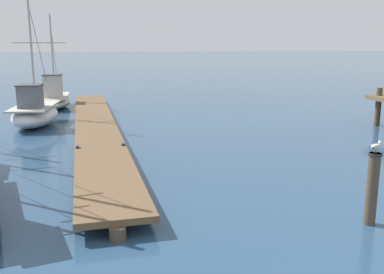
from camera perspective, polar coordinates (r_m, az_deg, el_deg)
floating_dock at (r=20.33m, az=-12.48°, el=1.41°), size 3.84×22.92×0.53m
fishing_boat_1 at (r=29.20m, az=-17.52°, el=4.93°), size 2.20×5.29×5.83m
fishing_boat_3 at (r=23.05m, az=-19.86°, el=3.01°), size 2.27×5.28×6.28m
mooring_piling at (r=10.71m, az=22.49°, el=-6.12°), size 0.30×0.30×1.69m
perched_seagull at (r=10.46m, az=22.89°, el=-1.14°), size 0.37×0.21×0.27m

